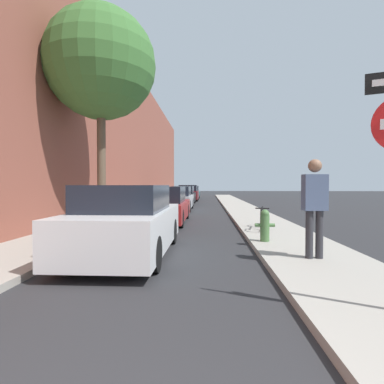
# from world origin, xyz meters

# --- Properties ---
(ground_plane) EXTENTS (120.00, 120.00, 0.00)m
(ground_plane) POSITION_xyz_m (0.00, 16.00, 0.00)
(ground_plane) COLOR #28282B
(sidewalk_left) EXTENTS (2.00, 52.00, 0.12)m
(sidewalk_left) POSITION_xyz_m (-2.90, 16.00, 0.06)
(sidewalk_left) COLOR #9E998E
(sidewalk_left) RESTS_ON ground
(sidewalk_right) EXTENTS (2.00, 52.00, 0.12)m
(sidewalk_right) POSITION_xyz_m (2.90, 16.00, 0.06)
(sidewalk_right) COLOR #9E998E
(sidewalk_right) RESTS_ON ground
(building_facade_left) EXTENTS (0.70, 52.00, 9.21)m
(building_facade_left) POSITION_xyz_m (-4.25, 16.00, 4.60)
(building_facade_left) COLOR brown
(building_facade_left) RESTS_ON ground
(parked_car_white) EXTENTS (1.72, 4.06, 1.46)m
(parked_car_white) POSITION_xyz_m (-0.78, 5.54, 0.69)
(parked_car_white) COLOR black
(parked_car_white) RESTS_ON ground
(parked_car_red) EXTENTS (1.83, 4.61, 1.40)m
(parked_car_red) POSITION_xyz_m (-0.87, 10.99, 0.66)
(parked_car_red) COLOR black
(parked_car_red) RESTS_ON ground
(parked_car_silver) EXTENTS (1.72, 4.57, 1.38)m
(parked_car_silver) POSITION_xyz_m (-0.91, 16.92, 0.65)
(parked_car_silver) COLOR black
(parked_car_silver) RESTS_ON ground
(parked_car_black) EXTENTS (1.76, 4.59, 1.39)m
(parked_car_black) POSITION_xyz_m (-1.01, 22.52, 0.66)
(parked_car_black) COLOR black
(parked_car_black) RESTS_ON ground
(parked_car_maroon) EXTENTS (1.84, 4.09, 1.47)m
(parked_car_maroon) POSITION_xyz_m (-0.95, 27.68, 0.70)
(parked_car_maroon) COLOR black
(parked_car_maroon) RESTS_ON ground
(parked_car_teal) EXTENTS (1.78, 4.47, 1.38)m
(parked_car_teal) POSITION_xyz_m (-0.96, 33.39, 0.65)
(parked_car_teal) COLOR black
(parked_car_teal) RESTS_ON ground
(street_tree_near) EXTENTS (3.45, 3.45, 6.87)m
(street_tree_near) POSITION_xyz_m (-2.49, 8.78, 5.24)
(street_tree_near) COLOR brown
(street_tree_near) RESTS_ON sidewalk_left
(fire_hydrant) EXTENTS (0.47, 0.21, 0.76)m
(fire_hydrant) POSITION_xyz_m (2.24, 6.62, 0.51)
(fire_hydrant) COLOR #47703D
(fire_hydrant) RESTS_ON sidewalk_right
(pedestrian) EXTENTS (0.43, 0.25, 1.81)m
(pedestrian) POSITION_xyz_m (2.83, 4.96, 1.16)
(pedestrian) COLOR #2D2D33
(pedestrian) RESTS_ON sidewalk_right
(bicycle) EXTENTS (0.49, 1.60, 0.66)m
(bicycle) POSITION_xyz_m (2.53, 8.70, 0.46)
(bicycle) COLOR black
(bicycle) RESTS_ON sidewalk_right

